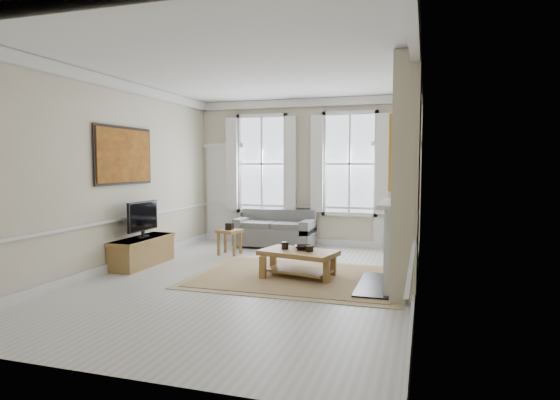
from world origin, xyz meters
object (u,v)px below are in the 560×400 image
(coffee_table, at_px, (298,255))
(tv_stand, at_px, (143,252))
(side_table, at_px, (230,235))
(sofa, at_px, (276,231))

(coffee_table, height_order, tv_stand, tv_stand)
(side_table, distance_m, coffee_table, 2.43)
(side_table, xyz_separation_m, tv_stand, (-1.13, -1.47, -0.15))
(coffee_table, bearing_deg, side_table, 154.33)
(side_table, bearing_deg, sofa, 61.30)
(coffee_table, relative_size, tv_stand, 0.92)
(sofa, xyz_separation_m, tv_stand, (-1.77, -2.64, -0.09))
(side_table, distance_m, tv_stand, 1.86)
(coffee_table, xyz_separation_m, tv_stand, (-3.03, 0.05, -0.12))
(side_table, xyz_separation_m, coffee_table, (1.90, -1.52, -0.04))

